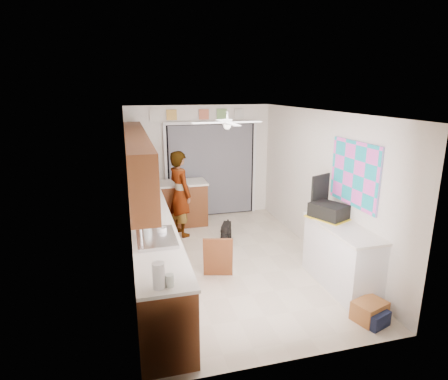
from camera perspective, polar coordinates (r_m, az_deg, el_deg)
floor at (r=6.50m, az=0.92°, el=-10.74°), size 5.00×5.00×0.00m
ceiling at (r=5.85m, az=1.03°, el=11.84°), size 5.00×5.00×0.00m
wall_back at (r=8.43m, az=-3.69°, el=4.29°), size 3.20×0.00×3.20m
wall_front at (r=3.85m, az=11.34°, el=-9.57°), size 3.20×0.00×3.20m
wall_left at (r=5.84m, az=-14.30°, el=-1.11°), size 0.00×5.00×5.00m
wall_right at (r=6.66m, az=14.33°, el=0.89°), size 0.00×5.00×5.00m
left_base_cabinets at (r=6.12m, az=-10.98°, el=-8.13°), size 0.60×4.80×0.90m
left_countertop at (r=5.95m, az=-11.11°, el=-3.96°), size 0.62×4.80×0.04m
upper_cabinets at (r=5.91m, az=-13.14°, el=4.64°), size 0.32×4.00×0.80m
sink_basin at (r=5.00m, az=-10.29°, el=-7.25°), size 0.50×0.76×0.06m
faucet at (r=4.96m, az=-12.54°, el=-6.40°), size 0.03×0.03×0.22m
peninsula_base at (r=8.06m, az=-6.38°, el=-2.15°), size 1.00×0.60×0.90m
peninsula_top at (r=7.94m, az=-6.48°, el=1.09°), size 1.04×0.64×0.04m
back_opening_recess at (r=8.49m, az=-1.97°, el=3.01°), size 2.00×0.06×2.10m
curtain_panel at (r=8.45m, az=-1.91°, el=2.96°), size 1.90×0.03×2.05m
door_trim_left at (r=8.30m, az=-8.81°, el=2.55°), size 0.06×0.04×2.10m
door_trim_right at (r=8.74m, az=4.61°, el=3.33°), size 0.06×0.04×2.10m
door_trim_head at (r=8.30m, az=-1.99°, el=10.21°), size 2.10×0.04×0.06m
header_frame_0 at (r=8.17m, az=-7.99°, el=11.26°), size 0.22×0.02×0.22m
header_frame_2 at (r=8.28m, az=-3.08°, el=11.43°), size 0.22×0.02×0.22m
header_frame_3 at (r=8.38m, az=-0.35°, el=11.50°), size 0.22×0.02×0.22m
header_frame_4 at (r=8.49m, az=2.32°, el=11.53°), size 0.22×0.02×0.22m
route66_sign at (r=8.13m, az=-10.48°, el=11.14°), size 0.22×0.02×0.26m
right_counter_base at (r=5.83m, az=17.38°, el=-9.78°), size 0.50×1.40×0.90m
right_counter_top at (r=5.65m, az=17.67°, el=-5.46°), size 0.54×1.44×0.04m
abstract_painting at (r=5.74m, az=19.22°, el=2.33°), size 0.03×1.15×0.95m
ceiling_fan at (r=6.06m, az=0.50°, el=10.25°), size 1.14×1.14×0.24m
microwave at (r=7.63m, az=-11.69°, el=1.46°), size 0.49×0.56×0.26m
soap_bottle at (r=5.24m, az=-11.68°, el=-4.57°), size 0.13×0.13×0.32m
cup at (r=5.13m, az=-9.44°, el=-6.18°), size 0.14×0.14×0.10m
jar_b at (r=3.86m, az=-8.29°, el=-13.50°), size 0.09×0.09×0.13m
paper_towel_roll at (r=3.81m, az=-9.93°, el=-12.71°), size 0.13×0.13×0.27m
suitcase at (r=5.90m, az=15.66°, el=-3.09°), size 0.56×0.62×0.22m
suitcase_rim at (r=5.93m, az=15.58°, el=-4.10°), size 0.64×0.71×0.02m
suitcase_lid at (r=6.07m, az=14.46°, el=-0.03°), size 0.39×0.20×0.50m
cardboard_box at (r=5.31m, az=21.29°, el=-16.77°), size 0.48×0.41×0.25m
navy_crate at (r=5.25m, az=21.94°, el=-17.58°), size 0.38×0.35×0.19m
cabinet_door_panel at (r=5.83m, az=-0.93°, el=-10.22°), size 0.48×0.29×0.67m
man at (r=7.38m, az=-6.71°, el=-0.56°), size 0.60×0.72×1.70m
dog at (r=7.19m, az=0.33°, el=-6.36°), size 0.40×0.55×0.40m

